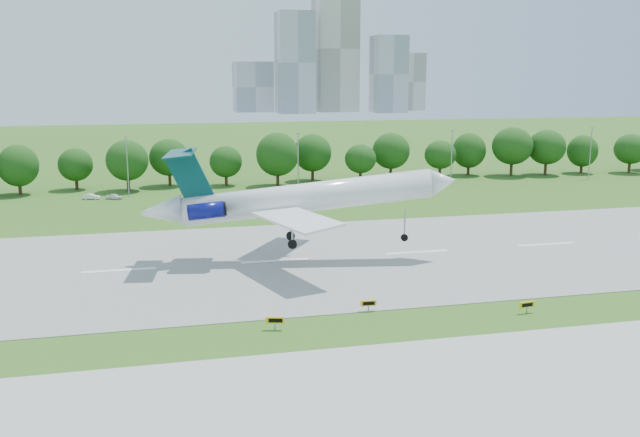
{
  "coord_description": "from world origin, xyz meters",
  "views": [
    {
      "loc": [
        -15.48,
        -65.23,
        24.41
      ],
      "look_at": [
        4.45,
        18.0,
        6.98
      ],
      "focal_mm": 40.0,
      "sensor_mm": 36.0,
      "label": 1
    }
  ],
  "objects": [
    {
      "name": "ground",
      "position": [
        0.0,
        0.0,
        0.0
      ],
      "size": [
        600.0,
        600.0,
        0.0
      ],
      "primitive_type": "plane",
      "color": "#2C5A17",
      "rests_on": "ground"
    },
    {
      "name": "skyline",
      "position": [
        100.16,
        390.61,
        30.46
      ],
      "size": [
        127.0,
        52.0,
        80.0
      ],
      "color": "#B2B2B7",
      "rests_on": "ground"
    },
    {
      "name": "taxi_sign_centre",
      "position": [
        21.85,
        -1.63,
        0.9
      ],
      "size": [
        1.75,
        0.42,
        1.22
      ],
      "rotation": [
        0.0,
        0.0,
        0.13
      ],
      "color": "gray",
      "rests_on": "ground"
    },
    {
      "name": "taxiway",
      "position": [
        0.0,
        -18.0,
        0.04
      ],
      "size": [
        400.0,
        23.0,
        0.08
      ],
      "primitive_type": "cube",
      "color": "#ADADA8",
      "rests_on": "ground"
    },
    {
      "name": "light_poles",
      "position": [
        -2.5,
        82.0,
        6.34
      ],
      "size": [
        175.9,
        0.25,
        12.19
      ],
      "color": "gray",
      "rests_on": "ground"
    },
    {
      "name": "service_vehicle_b",
      "position": [
        -22.78,
        79.52,
        0.55
      ],
      "size": [
        3.45,
        2.59,
        1.09
      ],
      "primitive_type": "imported",
      "rotation": [
        0.0,
        0.0,
        1.11
      ],
      "color": "silver",
      "rests_on": "ground"
    },
    {
      "name": "taxi_sign_right",
      "position": [
        6.01,
        2.75,
        0.87
      ],
      "size": [
        1.69,
        0.29,
        1.18
      ],
      "rotation": [
        0.0,
        0.0,
        -0.04
      ],
      "color": "gray",
      "rests_on": "ground"
    },
    {
      "name": "service_vehicle_a",
      "position": [
        -27.19,
        80.48,
        0.53
      ],
      "size": [
        3.38,
        1.6,
        1.07
      ],
      "primitive_type": "imported",
      "rotation": [
        0.0,
        0.0,
        1.42
      ],
      "color": "white",
      "rests_on": "ground"
    },
    {
      "name": "runway",
      "position": [
        0.0,
        25.0,
        0.04
      ],
      "size": [
        400.0,
        45.0,
        0.08
      ],
      "primitive_type": "cube",
      "color": "gray",
      "rests_on": "ground"
    },
    {
      "name": "tree_line",
      "position": [
        0.0,
        92.0,
        6.19
      ],
      "size": [
        288.4,
        8.4,
        10.4
      ],
      "color": "#382314",
      "rests_on": "ground"
    },
    {
      "name": "airliner",
      "position": [
        2.41,
        25.3,
        8.39
      ],
      "size": [
        41.88,
        30.07,
        12.99
      ],
      "rotation": [
        0.0,
        -0.1,
        -0.14
      ],
      "color": "white",
      "rests_on": "ground"
    },
    {
      "name": "taxi_sign_left",
      "position": [
        -4.45,
        -0.38,
        0.95
      ],
      "size": [
        1.83,
        0.66,
        1.29
      ],
      "rotation": [
        0.0,
        0.0,
        -0.25
      ],
      "color": "gray",
      "rests_on": "ground"
    }
  ]
}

